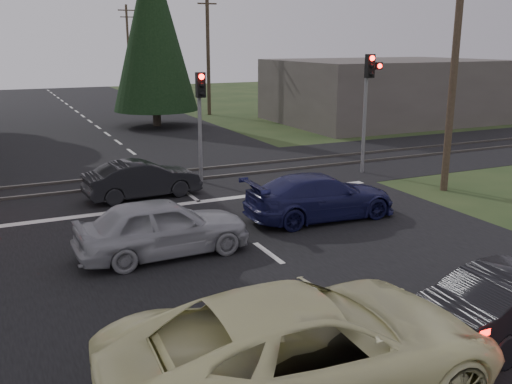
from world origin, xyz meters
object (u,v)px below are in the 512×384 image
cream_coupe (307,347)px  blue_sedan (320,197)px  utility_pole_near (455,55)px  utility_pole_mid (208,48)px  utility_pole_far (128,45)px  traffic_signal_right (369,90)px  dark_car_far (142,179)px  silver_car (163,227)px  traffic_signal_center (201,108)px

cream_coupe → blue_sedan: bearing=-30.5°
utility_pole_near → utility_pole_mid: same height
utility_pole_far → traffic_signal_right: bearing=-91.2°
utility_pole_far → cream_coupe: utility_pole_far is taller
dark_car_far → silver_car: bearing=166.3°
utility_pole_far → traffic_signal_center: bearing=-99.6°
blue_sedan → dark_car_far: size_ratio=1.20×
utility_pole_mid → dark_car_far: bearing=-116.2°
traffic_signal_center → blue_sedan: bearing=-73.3°
utility_pole_mid → silver_car: utility_pole_mid is taller
utility_pole_far → silver_car: utility_pole_far is taller
utility_pole_mid → silver_car: (-10.93, -25.99, -3.99)m
silver_car → dark_car_far: (0.88, 5.55, -0.09)m
traffic_signal_right → dark_car_far: bearing=179.5°
traffic_signal_right → traffic_signal_center: traffic_signal_right is taller
utility_pole_mid → utility_pole_far: (0.00, 25.00, 0.00)m
utility_pole_near → dark_car_far: utility_pole_near is taller
cream_coupe → silver_car: (-0.27, 6.64, -0.11)m
utility_pole_far → cream_coupe: 58.73m
silver_car → blue_sedan: (5.13, 0.97, -0.06)m
utility_pole_mid → dark_car_far: 23.14m
utility_pole_far → cream_coupe: bearing=-100.5°
cream_coupe → traffic_signal_center: bearing=-11.2°
utility_pole_near → utility_pole_far: 49.00m
utility_pole_mid → cream_coupe: 34.54m
silver_car → cream_coupe: bearing=-179.2°
utility_pole_near → cream_coupe: bearing=-141.0°
traffic_signal_right → cream_coupe: size_ratio=0.78×
utility_pole_mid → blue_sedan: size_ratio=1.93×
traffic_signal_right → traffic_signal_center: size_ratio=1.15×
traffic_signal_right → utility_pole_near: bearing=-74.7°
utility_pole_far → dark_car_far: 46.72m
traffic_signal_right → dark_car_far: traffic_signal_right is taller
utility_pole_mid → dark_car_far: (-10.04, -20.44, -4.09)m
utility_pole_near → silver_car: utility_pole_near is taller
utility_pole_mid → utility_pole_far: same height
blue_sedan → silver_car: bearing=102.3°
traffic_signal_center → utility_pole_near: 9.05m
utility_pole_far → utility_pole_near: bearing=-90.0°
traffic_signal_center → utility_pole_mid: bearing=68.8°
traffic_signal_right → cream_coupe: 15.71m
utility_pole_near → utility_pole_far: same height
dark_car_far → blue_sedan: bearing=-141.8°
utility_pole_near → traffic_signal_right: bearing=105.3°
traffic_signal_center → silver_car: (-3.43, -6.67, -2.08)m
utility_pole_mid → utility_pole_far: size_ratio=1.00×
traffic_signal_right → traffic_signal_center: 6.68m
blue_sedan → utility_pole_near: bearing=-78.4°
utility_pole_far → silver_car: 52.30m
traffic_signal_right → silver_car: traffic_signal_right is taller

